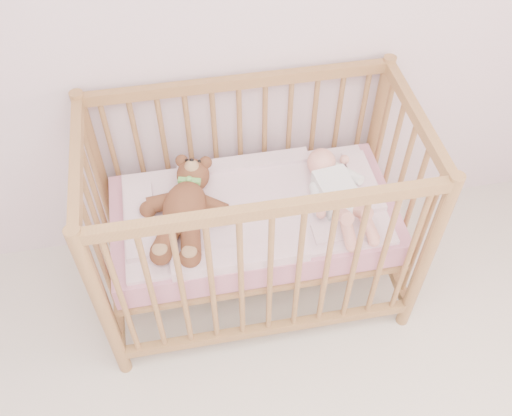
{
  "coord_description": "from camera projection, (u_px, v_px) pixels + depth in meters",
  "views": [
    {
      "loc": [
        -0.11,
        0.05,
        2.42
      ],
      "look_at": [
        0.17,
        1.55,
        0.62
      ],
      "focal_mm": 40.0,
      "sensor_mm": 36.0,
      "label": 1
    }
  ],
  "objects": [
    {
      "name": "teddy_bear",
      "position": [
        185.0,
        208.0,
        2.32
      ],
      "size": [
        0.54,
        0.65,
        0.16
      ],
      "primitive_type": null,
      "rotation": [
        0.0,
        0.0,
        -0.28
      ],
      "color": "brown",
      "rests_on": "blanket"
    },
    {
      "name": "baby",
      "position": [
        336.0,
        189.0,
        2.4
      ],
      "size": [
        0.34,
        0.6,
        0.14
      ],
      "primitive_type": null,
      "rotation": [
        0.0,
        0.0,
        0.13
      ],
      "color": "white",
      "rests_on": "blanket"
    },
    {
      "name": "mattress",
      "position": [
        254.0,
        219.0,
        2.49
      ],
      "size": [
        1.22,
        0.62,
        0.13
      ],
      "primitive_type": "cube",
      "color": "pink",
      "rests_on": "crib"
    },
    {
      "name": "crib",
      "position": [
        254.0,
        217.0,
        2.48
      ],
      "size": [
        1.36,
        0.76,
        1.0
      ],
      "primitive_type": null,
      "color": "#A67E46",
      "rests_on": "floor"
    },
    {
      "name": "blanket",
      "position": [
        254.0,
        208.0,
        2.43
      ],
      "size": [
        1.1,
        0.58,
        0.06
      ],
      "primitive_type": null,
      "color": "#EAA1B3",
      "rests_on": "mattress"
    }
  ]
}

